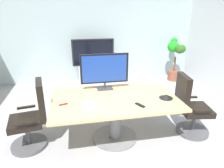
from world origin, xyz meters
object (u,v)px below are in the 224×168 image
at_px(tv_monitor, 105,70).
at_px(remote_control, 140,105).
at_px(conference_phone, 166,96).
at_px(office_chair_left, 32,121).
at_px(potted_plant, 175,56).
at_px(conference_table, 115,108).
at_px(wall_display_unit, 94,69).
at_px(office_chair_right, 190,110).

relative_size(tv_monitor, remote_control, 4.94).
bearing_deg(conference_phone, remote_control, -161.04).
distance_m(office_chair_left, remote_control, 1.70).
relative_size(potted_plant, remote_control, 7.58).
distance_m(conference_table, remote_control, 0.49).
distance_m(wall_display_unit, conference_phone, 3.11).
distance_m(potted_plant, remote_control, 3.56).
relative_size(conference_table, conference_phone, 9.08).
height_order(office_chair_left, potted_plant, potted_plant).
xyz_separation_m(tv_monitor, wall_display_unit, (0.04, 2.38, -0.67)).
xyz_separation_m(office_chair_right, tv_monitor, (-1.41, 0.52, 0.66)).
bearing_deg(office_chair_left, conference_phone, 75.00).
relative_size(office_chair_right, remote_control, 6.41).
bearing_deg(conference_table, conference_phone, -11.10).
relative_size(conference_table, office_chair_right, 1.83).
relative_size(tv_monitor, wall_display_unit, 0.64).
bearing_deg(conference_phone, tv_monitor, 147.05).
distance_m(conference_table, potted_plant, 3.51).
distance_m(tv_monitor, wall_display_unit, 2.48).
bearing_deg(conference_table, potted_plant, 46.92).
bearing_deg(conference_table, office_chair_left, 177.46).
xyz_separation_m(conference_table, remote_control, (0.31, -0.33, 0.19)).
xyz_separation_m(wall_display_unit, potted_plant, (2.45, -0.25, 0.33)).
relative_size(wall_display_unit, conference_phone, 5.95).
bearing_deg(potted_plant, conference_table, -133.08).
bearing_deg(office_chair_left, wall_display_unit, 146.28).
height_order(conference_phone, remote_control, conference_phone).
bearing_deg(tv_monitor, conference_table, -77.09).
distance_m(conference_table, office_chair_right, 1.32).
bearing_deg(tv_monitor, wall_display_unit, 89.02).
xyz_separation_m(office_chair_right, conference_phone, (-0.51, -0.06, 0.33)).
relative_size(office_chair_left, tv_monitor, 1.30).
height_order(office_chair_left, remote_control, office_chair_left).
xyz_separation_m(office_chair_right, potted_plant, (1.08, 2.65, 0.32)).
bearing_deg(potted_plant, tv_monitor, -139.44).
relative_size(tv_monitor, conference_phone, 3.82).
bearing_deg(wall_display_unit, conference_phone, -73.81).
height_order(office_chair_left, office_chair_right, same).
distance_m(conference_table, tv_monitor, 0.70).
relative_size(office_chair_right, tv_monitor, 1.30).
bearing_deg(conference_phone, potted_plant, 59.69).
bearing_deg(wall_display_unit, office_chair_right, -64.72).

